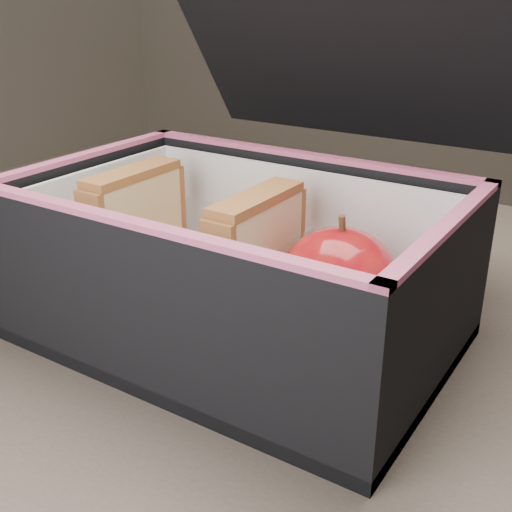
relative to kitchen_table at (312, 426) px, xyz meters
The scene contains 8 objects.
kitchen_table is the anchor object (origin of this frame).
lunch_bag 0.17m from the kitchen_table, 146.37° to the right, with size 0.31×0.32×0.28m.
plastic_tub 0.17m from the kitchen_table, 157.20° to the right, with size 0.16×0.11×0.07m, color white, non-canonical shape.
sandwich_left 0.22m from the kitchen_table, 165.70° to the right, with size 0.03×0.09×0.10m.
sandwich_right 0.16m from the kitchen_table, 129.80° to the right, with size 0.02×0.09×0.10m.
carrot_sticks 0.15m from the kitchen_table, 164.17° to the right, with size 0.05×0.14×0.03m.
paper_napkin 0.12m from the kitchen_table, 35.37° to the right, with size 0.07×0.07×0.01m, color white.
red_apple 0.15m from the kitchen_table, 40.88° to the right, with size 0.08×0.08×0.09m.
Camera 1 is at (0.20, -0.39, 1.00)m, focal length 45.00 mm.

